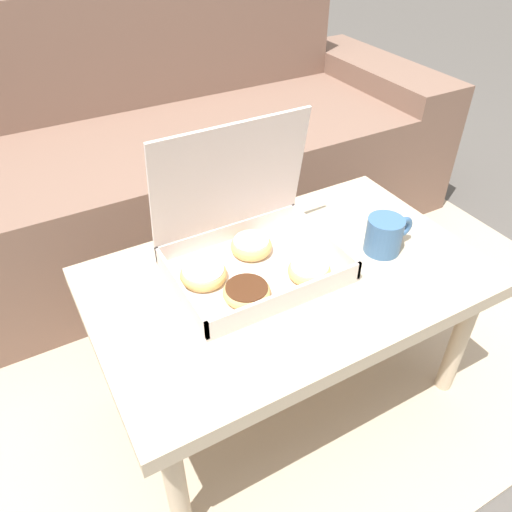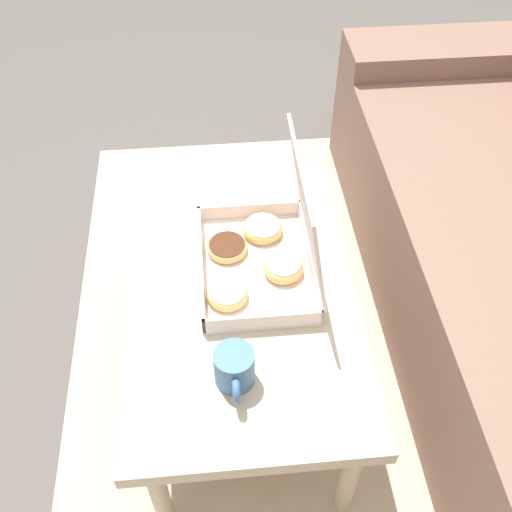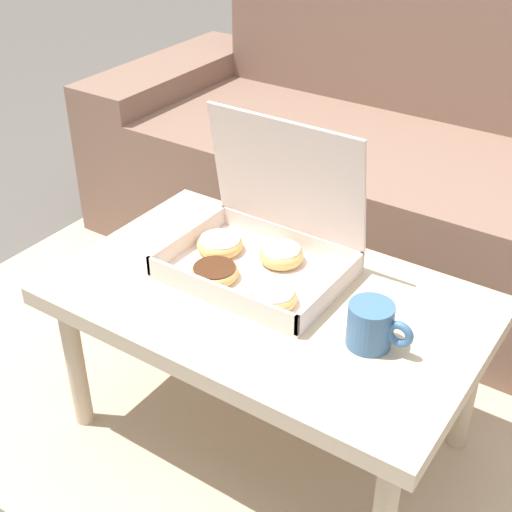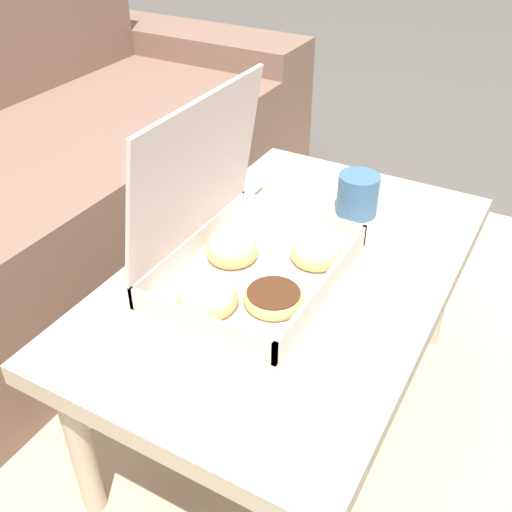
{
  "view_description": "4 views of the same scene",
  "coord_description": "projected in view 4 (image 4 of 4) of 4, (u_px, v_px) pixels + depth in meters",
  "views": [
    {
      "loc": [
        -0.5,
        -0.83,
        1.17
      ],
      "look_at": [
        -0.06,
        -0.06,
        0.47
      ],
      "focal_mm": 35.0,
      "sensor_mm": 36.0,
      "label": 1
    },
    {
      "loc": [
        0.94,
        -0.15,
        1.56
      ],
      "look_at": [
        -0.06,
        -0.06,
        0.47
      ],
      "focal_mm": 42.0,
      "sensor_mm": 36.0,
      "label": 2
    },
    {
      "loc": [
        0.67,
        -1.14,
        1.3
      ],
      "look_at": [
        -0.06,
        -0.06,
        0.47
      ],
      "focal_mm": 50.0,
      "sensor_mm": 36.0,
      "label": 3
    },
    {
      "loc": [
        -0.84,
        -0.49,
        1.09
      ],
      "look_at": [
        -0.06,
        -0.06,
        0.47
      ],
      "focal_mm": 42.0,
      "sensor_mm": 36.0,
      "label": 4
    }
  ],
  "objects": [
    {
      "name": "coffee_mug",
      "position": [
        358.0,
        194.0,
        1.28
      ],
      "size": [
        0.13,
        0.09,
        0.09
      ],
      "color": "#3D6693",
      "rests_on": "coffee_table"
    },
    {
      "name": "coffee_table",
      "position": [
        291.0,
        286.0,
        1.17
      ],
      "size": [
        0.91,
        0.56,
        0.42
      ],
      "color": "#C6B293",
      "rests_on": "ground_plane"
    },
    {
      "name": "ground_plane",
      "position": [
        248.0,
        396.0,
        1.42
      ],
      "size": [
        12.0,
        12.0,
        0.0
      ],
      "primitive_type": "plane",
      "color": "#514C47"
    },
    {
      "name": "pastry_box",
      "position": [
        243.0,
        251.0,
        1.08
      ],
      "size": [
        0.38,
        0.29,
        0.33
      ],
      "color": "silver",
      "rests_on": "coffee_table"
    },
    {
      "name": "area_rug",
      "position": [
        147.0,
        352.0,
        1.54
      ],
      "size": [
        2.28,
        1.83,
        0.01
      ],
      "primitive_type": "cube",
      "color": "tan",
      "rests_on": "ground_plane"
    }
  ]
}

